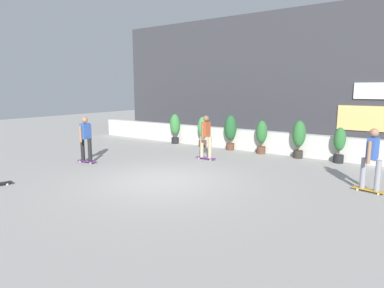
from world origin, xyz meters
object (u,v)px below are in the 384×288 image
Objects in this scene: potted_plant_5 at (339,143)px; skater_foreground at (372,157)px; skater_far_left at (206,135)px; potted_plant_0 at (175,127)px; potted_plant_3 at (262,135)px; potted_plant_1 at (203,130)px; potted_plant_4 at (299,136)px; skater_mid_plaza at (86,137)px; potted_plant_2 at (230,130)px.

skater_foreground is at bearing -66.60° from potted_plant_5.
skater_far_left is (-4.32, -2.30, 0.21)m from potted_plant_5.
potted_plant_0 is 4.56m from potted_plant_3.
potted_plant_0 is 1.05× the size of potted_plant_3.
potted_plant_1 is (1.63, -0.00, -0.04)m from potted_plant_0.
potted_plant_5 is 0.77× the size of skater_far_left.
potted_plant_3 is 3.03m from potted_plant_5.
potted_plant_0 is at bearing 160.01° from skater_foreground.
skater_foreground reaches higher than potted_plant_4.
potted_plant_3 is 0.94× the size of potted_plant_4.
skater_foreground is at bearing -9.71° from skater_far_left.
skater_far_left is (3.27, 3.00, 0.00)m from skater_mid_plaza.
potted_plant_4 is (3.02, 0.00, -0.05)m from potted_plant_2.
potted_plant_2 is 1.05× the size of potted_plant_4.
skater_foreground is at bearing -48.49° from potted_plant_4.
potted_plant_4 reaches higher than potted_plant_5.
potted_plant_0 is 7.59m from potted_plant_5.
potted_plant_3 is 1.06× the size of potted_plant_5.
skater_mid_plaza is 4.44m from skater_far_left.
potted_plant_3 is 6.99m from skater_mid_plaza.
potted_plant_4 reaches higher than potted_plant_3.
potted_plant_4 is 0.87× the size of skater_mid_plaza.
potted_plant_5 is 3.58m from skater_foreground.
potted_plant_3 is at bearing 49.28° from skater_mid_plaza.
skater_far_left is (1.64, -2.30, 0.14)m from potted_plant_1.
potted_plant_1 is 4.48m from potted_plant_4.
potted_plant_2 is at bearing -180.00° from potted_plant_3.
skater_foreground is (7.38, -3.28, 0.14)m from potted_plant_1.
skater_mid_plaza reaches higher than potted_plant_3.
potted_plant_2 is at bearing 0.00° from potted_plant_1.
potted_plant_0 is 1.04× the size of potted_plant_1.
skater_mid_plaza is (-4.56, -5.30, 0.15)m from potted_plant_3.
skater_mid_plaza reaches higher than potted_plant_0.
potted_plant_2 is 6.76m from skater_foreground.
skater_mid_plaza and skater_foreground have the same top height.
potted_plant_2 reaches higher than potted_plant_4.
skater_mid_plaza reaches higher than potted_plant_1.
potted_plant_2 is 1.47m from potted_plant_3.
potted_plant_1 is 0.95× the size of potted_plant_4.
skater_far_left reaches higher than potted_plant_2.
potted_plant_4 is at bearing 40.92° from skater_mid_plaza.
potted_plant_3 reaches higher than potted_plant_5.
skater_foreground is (4.45, -3.28, 0.15)m from potted_plant_3.
potted_plant_4 is at bearing 0.00° from potted_plant_3.
skater_foreground reaches higher than potted_plant_2.
skater_far_left is (-1.29, -2.30, 0.15)m from potted_plant_3.
potted_plant_1 is at bearing -180.00° from potted_plant_4.
potted_plant_4 is (1.55, 0.00, 0.06)m from potted_plant_3.
skater_mid_plaza reaches higher than potted_plant_4.
potted_plant_2 is 1.11× the size of potted_plant_3.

